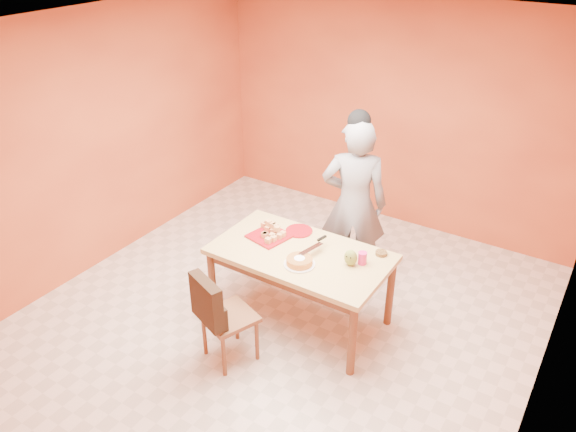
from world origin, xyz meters
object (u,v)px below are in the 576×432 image
Objects in this scene: pastry_platter at (269,236)px; red_dinner_plate at (299,231)px; sponge_cake at (299,261)px; dining_table at (301,261)px; person at (354,204)px; dining_chair at (228,316)px; checker_tin at (381,253)px; egg_ornament at (351,258)px; magenta_glass at (362,258)px.

pastry_platter is 0.30m from red_dinner_plate.
sponge_cake reaches higher than red_dinner_plate.
red_dinner_plate is (-0.20, 0.30, 0.10)m from dining_table.
person reaches higher than dining_table.
dining_chair is 1.47m from checker_tin.
dining_chair is 1.13m from red_dinner_plate.
magenta_glass is (0.08, 0.08, -0.02)m from egg_ornament.
magenta_glass reaches higher than red_dinner_plate.
sponge_cake is at bearing -135.15° from checker_tin.
pastry_platter is at bearing 170.44° from dining_table.
pastry_platter is (-0.39, 0.07, 0.10)m from dining_table.
red_dinner_plate is at bearing 123.89° from dining_table.
red_dinner_plate is at bearing 37.66° from person.
pastry_platter is at bearing 153.02° from sponge_cake.
red_dinner_plate is at bearing 137.20° from egg_ornament.
magenta_glass is (0.94, 0.06, 0.05)m from pastry_platter.
person is at bearing 61.19° from red_dinner_plate.
person reaches higher than red_dinner_plate.
dining_table is at bearing -9.56° from pastry_platter.
pastry_platter is 2.24× the size of egg_ornament.
magenta_glass is (0.45, 0.31, 0.02)m from sponge_cake.
checker_tin is (0.53, 0.53, -0.02)m from sponge_cake.
dining_table is 1.79× the size of dining_chair.
sponge_cake is at bearing -26.98° from pastry_platter.
checker_tin reaches higher than pastry_platter.
sponge_cake is (0.10, -0.18, 0.13)m from dining_table.
dining_table is 0.38m from red_dinner_plate.
dining_table is 0.50m from egg_ornament.
red_dinner_plate is 2.30× the size of magenta_glass.
red_dinner_plate is at bearing 167.10° from magenta_glass.
dining_chair is 2.67× the size of pastry_platter.
person is at bearing 58.24° from pastry_platter.
checker_tin is (0.08, 0.22, -0.04)m from magenta_glass.
dining_table is at bearing 163.92° from egg_ornament.
sponge_cake is 2.05× the size of magenta_glass.
sponge_cake is 0.75m from checker_tin.
magenta_glass reaches higher than sponge_cake.
person reaches higher than checker_tin.
pastry_platter is 1.30× the size of red_dinner_plate.
dining_table is 6.93× the size of sponge_cake.
egg_ornament reaches higher than dining_table.
red_dinner_plate is at bearing 52.06° from pastry_platter.
dining_table is 10.67× the size of egg_ornament.
dining_table is 0.73m from checker_tin.
dining_chair is 3.47× the size of red_dinner_plate.
egg_ornament is at bearing -118.31° from checker_tin.
checker_tin is (0.53, -0.50, -0.12)m from person.
egg_ornament reaches higher than sponge_cake.
egg_ornament is (0.68, -0.25, 0.07)m from red_dinner_plate.
dining_table is at bearing 59.80° from person.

